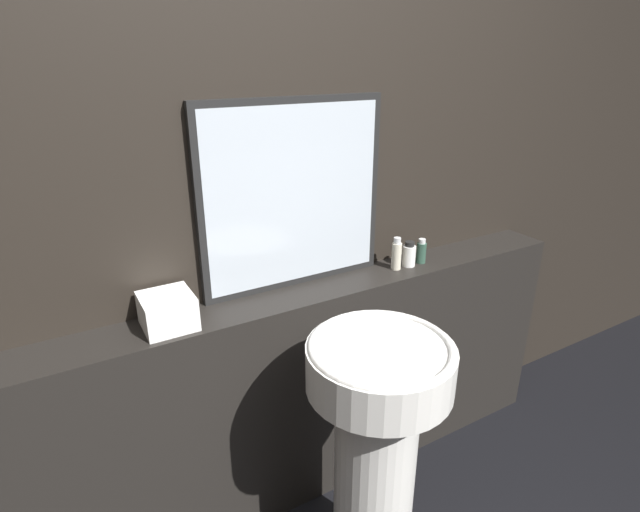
# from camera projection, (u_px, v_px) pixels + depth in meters

# --- Properties ---
(wall_back) EXTENTS (8.00, 0.06, 2.50)m
(wall_back) POSITION_uv_depth(u_px,v_px,m) (272.00, 208.00, 1.86)
(wall_back) COLOR black
(wall_back) RESTS_ON ground_plane
(vanity_counter) EXTENTS (2.64, 0.21, 0.94)m
(vanity_counter) POSITION_uv_depth(u_px,v_px,m) (293.00, 399.00, 2.04)
(vanity_counter) COLOR black
(vanity_counter) RESTS_ON ground_plane
(pedestal_sink) EXTENTS (0.46, 0.46, 0.97)m
(pedestal_sink) POSITION_uv_depth(u_px,v_px,m) (376.00, 443.00, 1.65)
(pedestal_sink) COLOR silver
(pedestal_sink) RESTS_ON ground_plane
(mirror) EXTENTS (0.74, 0.03, 0.71)m
(mirror) POSITION_uv_depth(u_px,v_px,m) (294.00, 196.00, 1.84)
(mirror) COLOR black
(mirror) RESTS_ON vanity_counter
(towel_stack) EXTENTS (0.17, 0.17, 0.11)m
(towel_stack) POSITION_uv_depth(u_px,v_px,m) (168.00, 311.00, 1.63)
(towel_stack) COLOR white
(towel_stack) RESTS_ON vanity_counter
(shampoo_bottle) EXTENTS (0.04, 0.04, 0.14)m
(shampoo_bottle) POSITION_uv_depth(u_px,v_px,m) (396.00, 255.00, 2.08)
(shampoo_bottle) COLOR beige
(shampoo_bottle) RESTS_ON vanity_counter
(conditioner_bottle) EXTENTS (0.06, 0.06, 0.11)m
(conditioner_bottle) POSITION_uv_depth(u_px,v_px,m) (409.00, 255.00, 2.11)
(conditioner_bottle) COLOR white
(conditioner_bottle) RESTS_ON vanity_counter
(lotion_bottle) EXTENTS (0.04, 0.04, 0.11)m
(lotion_bottle) POSITION_uv_depth(u_px,v_px,m) (421.00, 252.00, 2.14)
(lotion_bottle) COLOR #2D4C3D
(lotion_bottle) RESTS_ON vanity_counter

